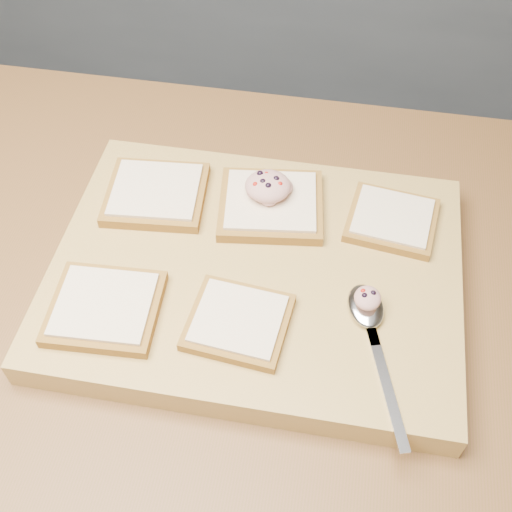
{
  "coord_description": "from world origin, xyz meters",
  "views": [
    {
      "loc": [
        0.23,
        -0.45,
        1.55
      ],
      "look_at": [
        0.15,
        0.02,
        0.95
      ],
      "focal_mm": 45.0,
      "sensor_mm": 36.0,
      "label": 1
    }
  ],
  "objects": [
    {
      "name": "ground",
      "position": [
        0.0,
        0.0,
        0.0
      ],
      "size": [
        4.0,
        4.0,
        0.0
      ],
      "primitive_type": "plane",
      "color": "#515459",
      "rests_on": "ground"
    },
    {
      "name": "island_counter",
      "position": [
        0.0,
        0.0,
        0.45
      ],
      "size": [
        2.0,
        0.8,
        0.9
      ],
      "color": "slate",
      "rests_on": "ground"
    },
    {
      "name": "back_counter",
      "position": [
        0.0,
        1.43,
        0.47
      ],
      "size": [
        3.6,
        0.62,
        0.94
      ],
      "color": "slate",
      "rests_on": "ground"
    },
    {
      "name": "cutting_board",
      "position": [
        0.15,
        0.02,
        0.92
      ],
      "size": [
        0.49,
        0.37,
        0.04
      ],
      "primitive_type": "cube",
      "color": "tan",
      "rests_on": "island_counter"
    },
    {
      "name": "bread_far_left",
      "position": [
        0.0,
        0.1,
        0.95
      ],
      "size": [
        0.14,
        0.13,
        0.02
      ],
      "color": "olive",
      "rests_on": "cutting_board"
    },
    {
      "name": "bread_far_center",
      "position": [
        0.15,
        0.11,
        0.95
      ],
      "size": [
        0.15,
        0.14,
        0.02
      ],
      "color": "olive",
      "rests_on": "cutting_board"
    },
    {
      "name": "bread_far_right",
      "position": [
        0.31,
        0.11,
        0.95
      ],
      "size": [
        0.12,
        0.11,
        0.02
      ],
      "color": "olive",
      "rests_on": "cutting_board"
    },
    {
      "name": "bread_near_left",
      "position": [
        -0.01,
        -0.08,
        0.95
      ],
      "size": [
        0.13,
        0.12,
        0.02
      ],
      "color": "olive",
      "rests_on": "cutting_board"
    },
    {
      "name": "bread_near_center",
      "position": [
        0.15,
        -0.07,
        0.95
      ],
      "size": [
        0.12,
        0.11,
        0.02
      ],
      "color": "olive",
      "rests_on": "cutting_board"
    },
    {
      "name": "tuna_salad_dollop",
      "position": [
        0.15,
        0.12,
        0.97
      ],
      "size": [
        0.06,
        0.06,
        0.03
      ],
      "color": "#DE988E",
      "rests_on": "bread_far_center"
    },
    {
      "name": "spoon",
      "position": [
        0.29,
        -0.04,
        0.95
      ],
      "size": [
        0.08,
        0.2,
        0.01
      ],
      "color": "silver",
      "rests_on": "cutting_board"
    },
    {
      "name": "spoon_salad",
      "position": [
        0.28,
        -0.02,
        0.96
      ],
      "size": [
        0.03,
        0.03,
        0.02
      ],
      "color": "#DE988E",
      "rests_on": "spoon"
    }
  ]
}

